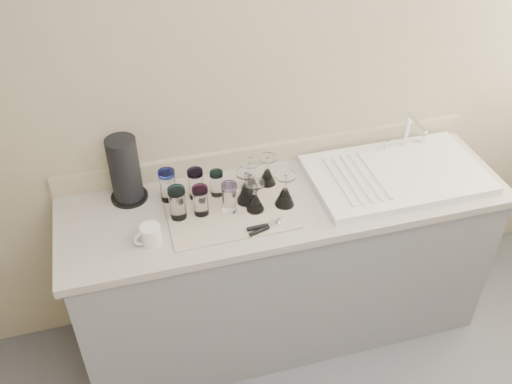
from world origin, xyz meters
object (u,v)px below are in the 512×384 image
object	(u,v)px
tumbler_cyan	(196,184)
white_mug	(150,235)
tumbler_lavender	(230,197)
goblet_front_left	(255,200)
paper_towel_roll	(125,171)
tumbler_teal	(168,185)
tumbler_blue	(201,200)
tumbler_purple	(217,183)
goblet_extra	(246,191)
goblet_back_right	(267,174)
can_opener	(265,227)
goblet_back_left	(250,180)
sink_unit	(397,174)
tumbler_magenta	(177,203)
goblet_front_right	(285,194)

from	to	relation	value
tumbler_cyan	white_mug	bearing A→B (deg)	-134.60
tumbler_lavender	goblet_front_left	size ratio (longest dim) A/B	0.97
white_mug	paper_towel_roll	bearing A→B (deg)	99.90
tumbler_teal	white_mug	distance (m)	0.29
tumbler_blue	tumbler_teal	bearing A→B (deg)	131.73
tumbler_purple	goblet_extra	distance (m)	0.14
goblet_back_right	tumbler_cyan	bearing A→B (deg)	-178.28
goblet_back_right	goblet_front_left	world-z (taller)	goblet_back_right
tumbler_purple	can_opener	size ratio (longest dim) A/B	0.81
tumbler_purple	goblet_back_left	bearing A→B (deg)	-0.89
tumbler_cyan	paper_towel_roll	size ratio (longest dim) A/B	0.46
tumbler_lavender	white_mug	size ratio (longest dim) A/B	1.11
tumbler_cyan	tumbler_purple	world-z (taller)	tumbler_cyan
tumbler_teal	tumbler_purple	size ratio (longest dim) A/B	1.23
tumbler_cyan	goblet_back_right	xyz separation A→B (m)	(0.34, 0.01, -0.02)
tumbler_lavender	goblet_back_left	world-z (taller)	goblet_back_left
tumbler_teal	can_opener	xyz separation A→B (m)	(0.36, -0.31, -0.07)
paper_towel_roll	goblet_back_left	bearing A→B (deg)	-9.65
sink_unit	tumbler_teal	world-z (taller)	sink_unit
tumbler_blue	paper_towel_roll	bearing A→B (deg)	145.55
tumbler_blue	can_opener	distance (m)	0.30
tumbler_magenta	tumbler_lavender	bearing A→B (deg)	-4.51
tumbler_purple	white_mug	xyz separation A→B (m)	(-0.33, -0.24, -0.03)
tumbler_purple	goblet_front_right	bearing A→B (deg)	-28.78
goblet_back_left	white_mug	size ratio (longest dim) A/B	1.16
tumbler_magenta	white_mug	bearing A→B (deg)	-137.31
tumbler_teal	goblet_back_right	bearing A→B (deg)	-1.00
tumbler_lavender	goblet_back_left	distance (m)	0.18
tumbler_lavender	can_opener	xyz separation A→B (m)	(0.11, -0.16, -0.06)
tumbler_purple	tumbler_lavender	size ratio (longest dim) A/B	0.87
tumbler_cyan	tumbler_magenta	distance (m)	0.15
tumbler_teal	can_opener	size ratio (longest dim) A/B	0.99
goblet_extra	goblet_back_left	bearing A→B (deg)	64.34
tumbler_lavender	goblet_front_right	size ratio (longest dim) A/B	0.87
tumbler_cyan	goblet_front_right	world-z (taller)	goblet_front_right
tumbler_blue	goblet_front_left	bearing A→B (deg)	-9.31
tumbler_purple	paper_towel_roll	bearing A→B (deg)	166.98
goblet_back_right	can_opener	world-z (taller)	goblet_back_right
goblet_front_left	can_opener	bearing A→B (deg)	-88.41
can_opener	paper_towel_roll	xyz separation A→B (m)	(-0.53, 0.38, 0.14)
white_mug	paper_towel_roll	distance (m)	0.35
tumbler_magenta	paper_towel_roll	distance (m)	0.29
tumbler_purple	tumbler_blue	size ratio (longest dim) A/B	0.89
tumbler_lavender	tumbler_cyan	bearing A→B (deg)	132.68
tumbler_cyan	tumbler_blue	distance (m)	0.12
goblet_front_left	tumbler_blue	bearing A→B (deg)	170.69
tumbler_magenta	goblet_front_left	xyz separation A→B (m)	(0.33, -0.04, -0.03)
goblet_front_right	tumbler_lavender	bearing A→B (deg)	174.31
goblet_back_left	goblet_front_left	xyz separation A→B (m)	(-0.02, -0.15, -0.00)
can_opener	tumbler_lavender	bearing A→B (deg)	125.20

